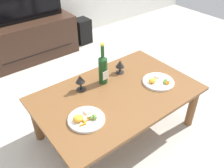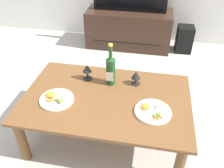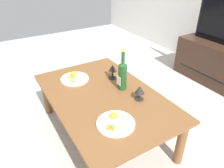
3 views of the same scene
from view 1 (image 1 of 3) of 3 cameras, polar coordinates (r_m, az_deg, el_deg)
ground_plane at (r=2.14m, az=1.11°, el=-11.03°), size 6.40×6.40×0.00m
dining_table at (r=1.89m, az=1.23°, el=-3.58°), size 1.27×0.81×0.42m
tv_stand at (r=3.24m, az=-19.10°, el=10.03°), size 1.13×0.46×0.50m
floor_speaker at (r=3.53m, az=-7.17°, el=12.57°), size 0.22×0.22×0.35m
wine_bottle at (r=1.89m, az=-2.20°, el=3.84°), size 0.07×0.08×0.36m
goblet_left at (r=1.85m, az=-7.70°, el=0.94°), size 0.08×0.08×0.14m
goblet_right at (r=2.05m, az=1.96°, el=4.73°), size 0.08×0.08×0.12m
dinner_plate_left at (r=1.63m, az=-6.34°, el=-8.31°), size 0.26×0.26×0.05m
dinner_plate_right at (r=2.00m, az=11.08°, el=0.65°), size 0.26×0.26×0.05m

